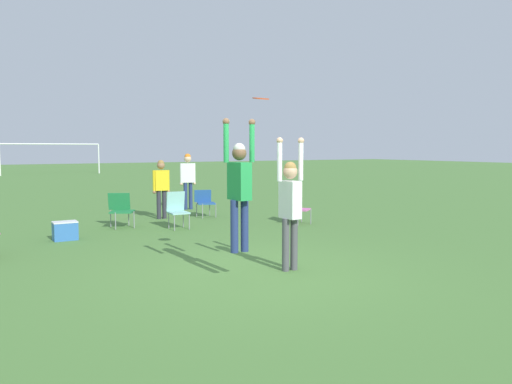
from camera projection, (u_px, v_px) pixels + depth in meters
The scene contains 12 objects.
ground_plane at pixel (255, 273), 8.05m from camera, with size 120.00×120.00×0.00m, color #4C7A38.
person_jumping at pixel (239, 182), 7.54m from camera, with size 0.55×0.41×2.03m.
person_defending at pixel (290, 200), 8.12m from camera, with size 0.52×0.38×2.18m.
frisbee at pixel (261, 98), 7.65m from camera, with size 0.26×0.26×0.05m.
camping_chair_0 at pixel (298, 205), 13.31m from camera, with size 0.69×0.77×0.88m.
camping_chair_1 at pixel (121, 208), 12.68m from camera, with size 0.74×0.80×0.86m.
camping_chair_2 at pixel (177, 208), 12.46m from camera, with size 0.48×0.53×0.92m.
camping_chair_4 at pixel (205, 201), 14.58m from camera, with size 0.62×0.66×0.78m.
person_spectator_near at pixel (161, 184), 14.13m from camera, with size 0.52×0.24×1.67m.
person_spectator_far at pixel (188, 175), 16.29m from camera, with size 0.56×0.30×1.83m.
cooler_box at pixel (65, 231), 10.91m from camera, with size 0.51×0.37×0.41m.
soccer_goal at pixel (51, 150), 37.61m from camera, with size 7.10×0.10×2.35m.
Camera 1 is at (-4.00, -6.82, 2.01)m, focal length 35.00 mm.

